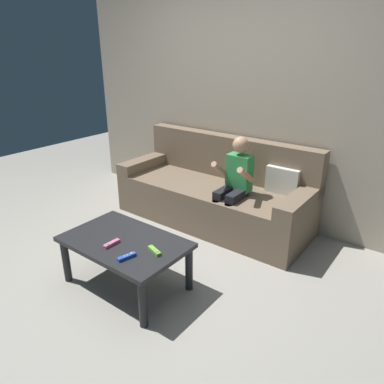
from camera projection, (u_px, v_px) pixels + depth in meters
ground_plane at (130, 279)px, 2.99m from camera, size 8.76×8.76×0.00m
wall_back at (242, 102)px, 3.79m from camera, size 4.38×0.05×2.50m
couch at (216, 194)px, 3.90m from camera, size 2.10×0.80×0.90m
person_seated_on_couch at (234, 182)px, 3.47m from camera, size 0.34×0.41×1.01m
coffee_table at (125, 247)px, 2.80m from camera, size 0.97×0.61×0.41m
game_remote_pink_near_edge at (112, 244)px, 2.70m from camera, size 0.04×0.14×0.03m
game_remote_blue_center at (127, 257)px, 2.53m from camera, size 0.07×0.14×0.03m
game_remote_lime_far_corner at (155, 251)px, 2.61m from camera, size 0.14×0.08×0.03m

